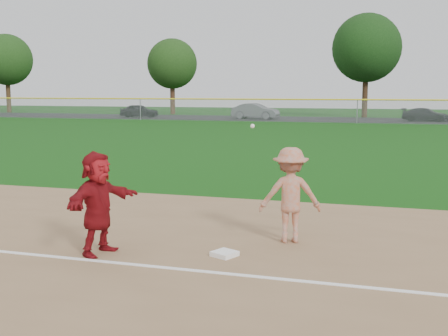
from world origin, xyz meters
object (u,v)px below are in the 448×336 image
(base_runner, at_px, (98,203))
(car_right, at_px, (426,115))
(car_mid, at_px, (255,111))
(car_left, at_px, (139,111))
(first_base, at_px, (225,254))

(base_runner, distance_m, car_right, 45.97)
(base_runner, distance_m, car_mid, 46.04)
(car_left, bearing_deg, car_mid, -100.18)
(base_runner, xyz_separation_m, car_right, (7.32, 45.39, -0.29))
(car_left, bearing_deg, car_right, -99.94)
(first_base, relative_size, car_mid, 0.08)
(base_runner, relative_size, car_left, 0.44)
(first_base, distance_m, base_runner, 2.29)
(base_runner, xyz_separation_m, car_mid, (-8.37, 45.27, -0.13))
(first_base, xyz_separation_m, base_runner, (-2.08, -0.48, 0.83))
(first_base, height_order, car_mid, car_mid)
(car_left, bearing_deg, first_base, -163.12)
(base_runner, height_order, car_right, base_runner)
(first_base, height_order, base_runner, base_runner)
(first_base, height_order, car_left, car_left)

